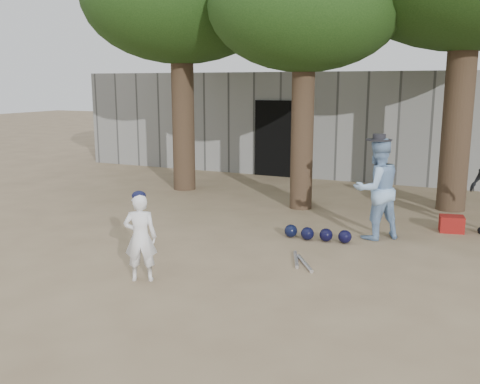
% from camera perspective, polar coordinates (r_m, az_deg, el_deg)
% --- Properties ---
extents(ground, '(70.00, 70.00, 0.00)m').
position_cam_1_polar(ground, '(8.35, -6.67, -7.32)').
color(ground, '#937C5E').
rests_on(ground, ground).
extents(boy_player, '(0.53, 0.46, 1.23)m').
position_cam_1_polar(boy_player, '(7.46, -10.57, -4.79)').
color(boy_player, white).
rests_on(boy_player, ground).
extents(spectator_blue, '(1.09, 1.08, 1.77)m').
position_cam_1_polar(spectator_blue, '(9.57, 14.36, 0.32)').
color(spectator_blue, '#90B5DF').
rests_on(spectator_blue, ground).
extents(red_bag, '(0.47, 0.39, 0.30)m').
position_cam_1_polar(red_bag, '(10.57, 21.64, -3.18)').
color(red_bag, maroon).
rests_on(red_bag, ground).
extents(back_building, '(16.00, 5.24, 3.00)m').
position_cam_1_polar(back_building, '(17.60, 10.99, 7.47)').
color(back_building, gray).
rests_on(back_building, ground).
extents(helmet_row, '(1.19, 0.31, 0.23)m').
position_cam_1_polar(helmet_row, '(9.40, 8.22, -4.45)').
color(helmet_row, black).
rests_on(helmet_row, ground).
extents(bat_pile, '(0.56, 0.78, 0.06)m').
position_cam_1_polar(bat_pile, '(8.24, 6.46, -7.36)').
color(bat_pile, silver).
rests_on(bat_pile, ground).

